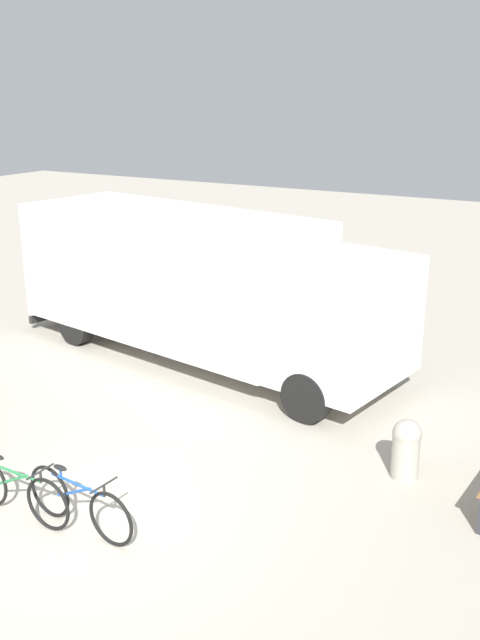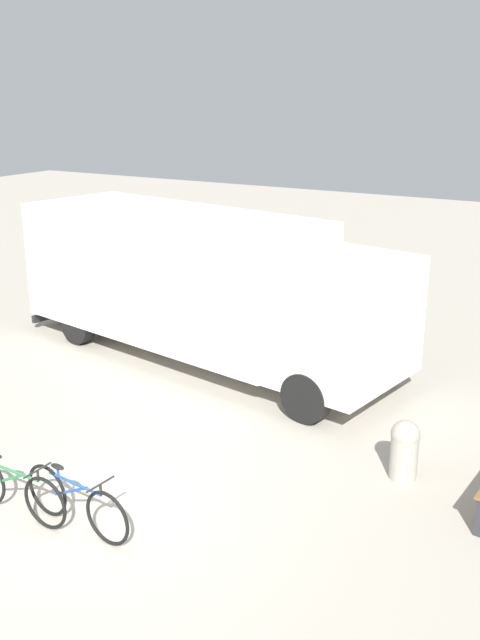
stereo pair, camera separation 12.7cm
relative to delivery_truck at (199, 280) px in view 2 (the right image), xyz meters
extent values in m
plane|color=#A8A091|center=(2.07, -5.73, -1.59)|extent=(60.00, 60.00, 0.00)
cube|color=white|center=(-0.74, 0.13, 0.05)|extent=(6.80, 3.57, 2.44)
cube|color=silver|center=(3.31, -0.57, -0.13)|extent=(2.15, 2.68, 2.07)
cube|color=black|center=(-3.98, 0.68, -1.36)|extent=(0.50, 2.37, 0.16)
cylinder|color=black|center=(3.50, 0.51, -1.16)|extent=(0.89, 0.42, 0.85)
cylinder|color=black|center=(3.13, -1.65, -1.16)|extent=(0.89, 0.42, 0.85)
cylinder|color=black|center=(-2.31, 1.51, -1.16)|extent=(0.89, 0.42, 0.85)
cylinder|color=black|center=(-2.68, -0.65, -1.16)|extent=(0.89, 0.42, 0.85)
torus|color=black|center=(1.63, -5.97, -1.24)|extent=(0.70, 0.06, 0.70)
cylinder|color=#26723F|center=(1.09, -5.96, -0.96)|extent=(0.91, 0.06, 0.04)
cylinder|color=#26723F|center=(1.02, -5.96, -1.09)|extent=(0.60, 0.05, 0.33)
cylinder|color=black|center=(1.55, -5.97, -0.89)|extent=(0.03, 0.03, 0.15)
cylinder|color=black|center=(1.55, -5.97, -0.81)|extent=(0.03, 0.44, 0.02)
torus|color=black|center=(1.44, -5.74, -1.24)|extent=(0.70, 0.11, 0.70)
torus|color=black|center=(2.50, -5.84, -1.24)|extent=(0.70, 0.11, 0.70)
cylinder|color=#1E4C9E|center=(1.97, -5.79, -0.96)|extent=(0.90, 0.12, 0.04)
cylinder|color=#1E4C9E|center=(1.89, -5.78, -1.09)|extent=(0.60, 0.09, 0.33)
cylinder|color=#1E4C9E|center=(1.68, -5.76, -0.90)|extent=(0.03, 0.03, 0.12)
ellipsoid|color=black|center=(1.68, -5.76, -0.82)|extent=(0.23, 0.11, 0.05)
cylinder|color=black|center=(2.42, -5.83, -0.89)|extent=(0.03, 0.03, 0.15)
cylinder|color=black|center=(2.42, -5.83, -0.81)|extent=(0.06, 0.44, 0.02)
cylinder|color=#9E998C|center=(5.06, -2.59, -1.26)|extent=(0.39, 0.39, 0.67)
sphere|color=#9E998C|center=(5.06, -2.59, -0.92)|extent=(0.40, 0.40, 0.40)
camera|label=1|loc=(7.40, -11.41, 3.58)|focal=40.00mm
camera|label=2|loc=(7.51, -11.35, 3.58)|focal=40.00mm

